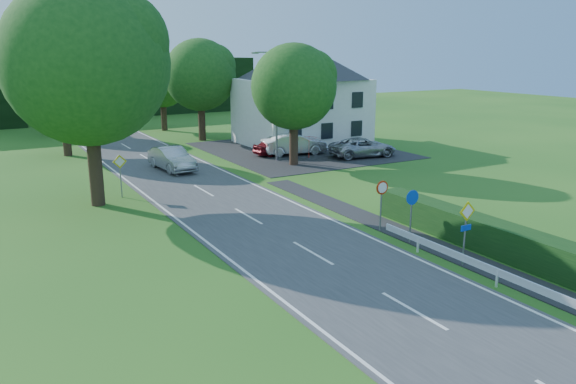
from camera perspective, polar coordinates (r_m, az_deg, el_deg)
road at (r=29.77m, az=-5.75°, el=-1.52°), size 7.00×80.00×0.04m
parking_pad at (r=46.47m, az=1.18°, el=4.28°), size 14.00×16.00×0.04m
line_edge_left at (r=28.66m, az=-11.69°, el=-2.33°), size 0.12×80.00×0.01m
line_edge_right at (r=31.18m, az=-0.30°, el=-0.67°), size 0.12×80.00×0.01m
line_centre at (r=29.77m, az=-5.75°, el=-1.47°), size 0.12×80.00×0.01m
tree_main at (r=30.80m, az=-19.55°, el=9.25°), size 9.40×9.40×11.64m
tree_left_far at (r=46.83m, az=-21.90°, el=8.62°), size 7.00×7.00×8.58m
tree_right_far at (r=51.79m, az=-8.87°, el=10.19°), size 7.40×7.40×9.09m
tree_left_back at (r=58.78m, az=-23.15°, el=9.20°), size 6.60×6.60×8.07m
tree_right_back at (r=59.05m, az=-12.61°, el=9.76°), size 6.20×6.20×7.56m
tree_right_mid at (r=39.86m, az=0.60°, el=8.81°), size 7.00×7.00×8.58m
treeline_right at (r=74.96m, az=-14.88°, el=10.31°), size 30.00×5.00×7.00m
house_white at (r=49.50m, az=1.41°, el=10.01°), size 10.60×8.40×8.60m
streetlight at (r=41.36m, az=-1.35°, el=9.25°), size 2.03×0.18×8.00m
sign_priority_right at (r=22.22m, az=17.66°, el=-2.87°), size 0.78×0.09×2.59m
sign_roundabout at (r=24.28m, az=12.46°, el=-1.39°), size 0.64×0.08×2.37m
sign_speed_limit at (r=25.70m, az=9.51°, el=-0.16°), size 0.64×0.11×2.37m
sign_priority_left at (r=32.61m, az=-16.70°, el=2.41°), size 0.78×0.09×2.44m
moving_car at (r=39.32m, az=-11.72°, el=3.35°), size 2.09×4.95×1.59m
motorcycle at (r=42.57m, az=-11.03°, el=3.73°), size 0.66×1.72×0.89m
parked_car_red at (r=44.24m, az=-1.15°, el=4.66°), size 3.99×1.91×1.31m
parked_car_silver_a at (r=44.26m, az=0.62°, el=4.91°), size 5.32×2.60×1.68m
parked_car_silver_b at (r=43.77m, az=7.64°, el=4.53°), size 5.53×3.18×1.45m
parasol at (r=42.88m, az=2.19°, el=4.63°), size 2.15×2.19×1.73m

